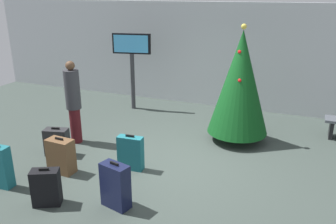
{
  "coord_description": "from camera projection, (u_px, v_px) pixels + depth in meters",
  "views": [
    {
      "loc": [
        2.28,
        -5.86,
        3.28
      ],
      "look_at": [
        -0.29,
        0.47,
        0.9
      ],
      "focal_mm": 37.28,
      "sensor_mm": 36.0,
      "label": 1
    }
  ],
  "objects": [
    {
      "name": "suitcase_5",
      "position": [
        0.0,
        167.0,
        6.06
      ],
      "size": [
        0.41,
        0.22,
        0.81
      ],
      "color": "#19606B",
      "rests_on": "ground_plane"
    },
    {
      "name": "suitcase_1",
      "position": [
        46.0,
        187.0,
        5.58
      ],
      "size": [
        0.5,
        0.41,
        0.65
      ],
      "color": "black",
      "rests_on": "ground_plane"
    },
    {
      "name": "suitcase_0",
      "position": [
        131.0,
        153.0,
        6.69
      ],
      "size": [
        0.5,
        0.23,
        0.71
      ],
      "color": "#19606B",
      "rests_on": "ground_plane"
    },
    {
      "name": "back_wall",
      "position": [
        224.0,
        56.0,
        10.07
      ],
      "size": [
        16.0,
        0.2,
        3.0
      ],
      "primitive_type": "cube",
      "color": "#B7BCC1",
      "rests_on": "ground_plane"
    },
    {
      "name": "traveller_0",
      "position": [
        73.0,
        100.0,
        7.68
      ],
      "size": [
        0.34,
        0.34,
        1.87
      ],
      "color": "#4C1419",
      "rests_on": "ground_plane"
    },
    {
      "name": "suitcase_4",
      "position": [
        61.0,
        156.0,
        6.57
      ],
      "size": [
        0.52,
        0.3,
        0.71
      ],
      "color": "brown",
      "rests_on": "ground_plane"
    },
    {
      "name": "flight_info_kiosk",
      "position": [
        132.0,
        55.0,
        9.79
      ],
      "size": [
        1.08,
        0.3,
        2.17
      ],
      "color": "#333338",
      "rests_on": "ground_plane"
    },
    {
      "name": "holiday_tree",
      "position": [
        240.0,
        83.0,
        7.66
      ],
      "size": [
        1.35,
        1.35,
        2.64
      ],
      "color": "#4C3319",
      "rests_on": "ground_plane"
    },
    {
      "name": "suitcase_3",
      "position": [
        115.0,
        186.0,
        5.5
      ],
      "size": [
        0.51,
        0.34,
        0.78
      ],
      "color": "#141938",
      "rests_on": "ground_plane"
    },
    {
      "name": "suitcase_2",
      "position": [
        57.0,
        142.0,
        7.29
      ],
      "size": [
        0.54,
        0.37,
        0.61
      ],
      "color": "#232326",
      "rests_on": "ground_plane"
    },
    {
      "name": "ground_plane",
      "position": [
        172.0,
        163.0,
        7.01
      ],
      "size": [
        16.0,
        16.0,
        0.0
      ],
      "primitive_type": "plane",
      "color": "#38423D"
    }
  ]
}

